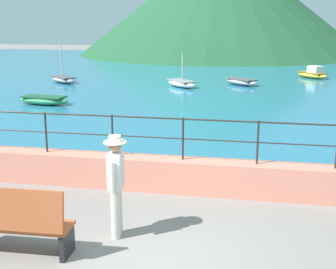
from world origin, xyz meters
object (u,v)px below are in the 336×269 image
Objects in this scene: boat_0 at (181,83)px; person_walking at (116,181)px; boat_2 at (63,79)px; bench_main at (14,221)px; boat_3 at (313,74)px; boat_1 at (44,100)px; boat_4 at (241,81)px.

person_walking is at bearing -83.92° from boat_0.
boat_0 is 7.00m from boat_2.
bench_main is 0.73× the size of boat_3.
bench_main is 0.98× the size of person_walking.
boat_3 is (6.82, 24.04, -0.23)m from bench_main.
boat_0 is 0.97× the size of boat_1.
boat_2 is (-6.98, 0.41, 0.00)m from boat_0.
boat_2 is 1.03× the size of boat_4.
bench_main is 20.13m from boat_4.
boat_1 is 11.20m from boat_4.
boat_0 is (-1.88, 17.62, -0.72)m from person_walking.
boat_3 is at bearing 19.50° from boat_2.
boat_2 is (-8.86, 18.03, -0.71)m from person_walking.
boat_3 is (7.36, 5.49, 0.07)m from boat_0.
boat_3 is at bearing 44.32° from boat_1.
bench_main reaches higher than boat_1.
bench_main is 0.76× the size of boat_4.
boat_4 is (2.60, 19.96, -0.30)m from bench_main.
boat_2 reaches higher than boat_0.
person_walking reaches higher than bench_main.
bench_main is at bearing -66.00° from boat_1.
person_walking is 0.74× the size of boat_3.
person_walking is at bearing -58.96° from boat_1.
boat_3 is (12.21, 11.93, 0.07)m from boat_1.
boat_1 is (-5.39, 12.11, -0.30)m from bench_main.
bench_main is at bearing -68.36° from boat_2.
boat_0 reaches higher than boat_1.
boat_2 is (-2.13, 6.85, 0.01)m from boat_1.
boat_0 is 9.19m from boat_3.
boat_1 is 1.01× the size of boat_3.
boat_1 is 1.06× the size of boat_4.
boat_1 is (-6.73, 11.19, -0.72)m from person_walking.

